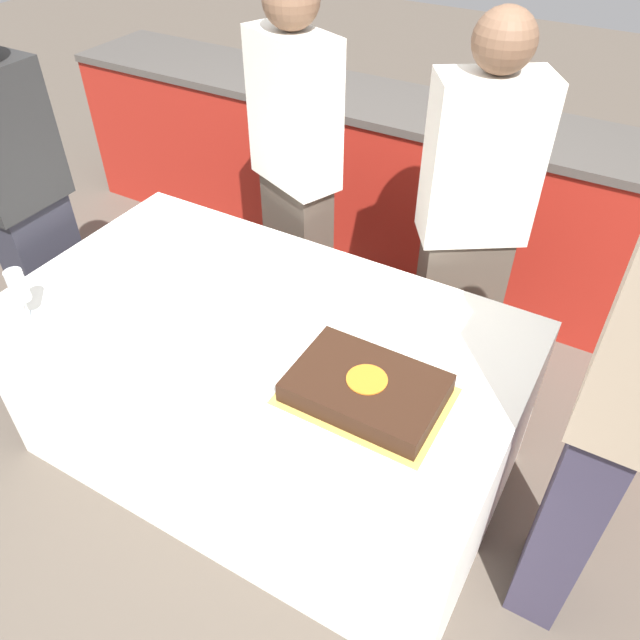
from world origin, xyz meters
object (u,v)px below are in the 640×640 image
object	(u,v)px
person_cutting_cake	(470,231)
person_seated_right	(616,415)
person_seated_left	(28,210)
plate_stack	(158,271)
person_standing_back	(296,178)
wine_glass	(18,287)
cake	(366,388)

from	to	relation	value
person_cutting_cake	person_seated_right	size ratio (longest dim) A/B	0.96
person_cutting_cake	person_seated_left	bearing A→B (deg)	-8.76
person_seated_left	plate_stack	bearing A→B (deg)	-89.77
person_seated_left	person_standing_back	bearing A→B (deg)	-48.54
plate_stack	person_cutting_cake	size ratio (longest dim) A/B	0.14
person_seated_right	person_standing_back	bearing A→B (deg)	-117.02
person_seated_right	person_cutting_cake	bearing A→B (deg)	-138.26
person_seated_left	wine_glass	bearing A→B (deg)	-132.32
person_seated_left	person_standing_back	distance (m)	1.09
cake	person_cutting_cake	world-z (taller)	person_cutting_cake
wine_glass	person_cutting_cake	xyz separation A→B (m)	(1.17, 1.11, -0.02)
person_cutting_cake	cake	bearing A→B (deg)	56.80
wine_glass	person_seated_right	xyz separation A→B (m)	(1.81, 0.39, 0.03)
plate_stack	person_standing_back	distance (m)	0.74
person_cutting_cake	person_seated_left	world-z (taller)	person_cutting_cake
cake	person_standing_back	xyz separation A→B (m)	(-0.77, 0.86, 0.09)
person_seated_left	person_seated_right	distance (m)	2.24
plate_stack	person_cutting_cake	distance (m)	1.18
cake	person_seated_left	size ratio (longest dim) A/B	0.30
person_seated_left	cake	bearing A→B (deg)	-94.86
plate_stack	person_seated_left	world-z (taller)	person_seated_left
person_standing_back	plate_stack	bearing A→B (deg)	100.49
plate_stack	person_cutting_cake	xyz separation A→B (m)	(0.93, 0.72, 0.07)
plate_stack	wine_glass	world-z (taller)	wine_glass
person_standing_back	person_seated_right	bearing A→B (deg)	175.50
cake	wine_glass	bearing A→B (deg)	-167.92
plate_stack	wine_glass	bearing A→B (deg)	-121.94
plate_stack	person_seated_left	xyz separation A→B (m)	(-0.67, -0.00, 0.06)
person_cutting_cake	person_standing_back	bearing A→B (deg)	-33.20
cake	person_seated_left	distance (m)	1.60
cake	plate_stack	bearing A→B (deg)	171.52
person_cutting_cake	person_seated_left	size ratio (longest dim) A/B	1.02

